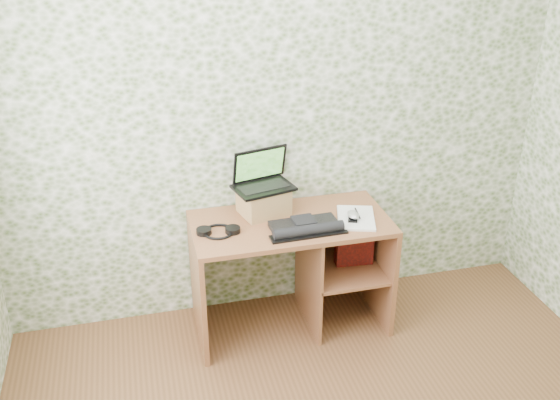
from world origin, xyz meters
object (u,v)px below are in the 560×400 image
object	(u,v)px
laptop	(262,178)
notepad	(356,218)
riser	(264,201)
desk	(301,255)
keyboard	(306,227)

from	to	relation	value
laptop	notepad	bearing A→B (deg)	-39.52
riser	laptop	world-z (taller)	laptop
desk	notepad	xyz separation A→B (m)	(0.31, -0.10, 0.28)
laptop	riser	bearing A→B (deg)	-103.93
desk	riser	bearing A→B (deg)	151.39
laptop	keyboard	bearing A→B (deg)	-72.58
desk	notepad	size ratio (longest dim) A/B	3.84
laptop	keyboard	distance (m)	0.42
notepad	desk	bearing A→B (deg)	179.73
riser	laptop	distance (m)	0.14
keyboard	notepad	distance (m)	0.34
desk	notepad	distance (m)	0.43
keyboard	notepad	xyz separation A→B (m)	(0.34, 0.06, -0.01)
riser	keyboard	world-z (taller)	riser
riser	laptop	size ratio (longest dim) A/B	0.70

